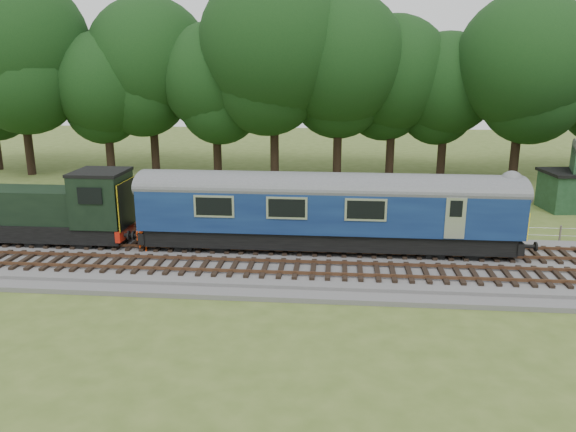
# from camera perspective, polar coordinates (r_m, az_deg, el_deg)

# --- Properties ---
(ground) EXTENTS (120.00, 120.00, 0.00)m
(ground) POSITION_cam_1_polar(r_m,az_deg,el_deg) (26.46, 4.19, -5.08)
(ground) COLOR #465B21
(ground) RESTS_ON ground
(ballast) EXTENTS (70.00, 7.00, 0.35)m
(ballast) POSITION_cam_1_polar(r_m,az_deg,el_deg) (26.40, 4.20, -4.72)
(ballast) COLOR #4C4C4F
(ballast) RESTS_ON ground
(track_north) EXTENTS (67.20, 2.40, 0.21)m
(track_north) POSITION_cam_1_polar(r_m,az_deg,el_deg) (27.65, 4.27, -3.28)
(track_north) COLOR black
(track_north) RESTS_ON ballast
(track_south) EXTENTS (67.20, 2.40, 0.21)m
(track_south) POSITION_cam_1_polar(r_m,az_deg,el_deg) (24.82, 4.13, -5.45)
(track_south) COLOR black
(track_south) RESTS_ON ballast
(fence) EXTENTS (64.00, 0.12, 1.00)m
(fence) POSITION_cam_1_polar(r_m,az_deg,el_deg) (30.73, 4.37, -2.20)
(fence) COLOR #6B6054
(fence) RESTS_ON ground
(tree_line) EXTENTS (70.00, 8.00, 18.00)m
(tree_line) POSITION_cam_1_polar(r_m,az_deg,el_deg) (47.72, 4.75, 4.02)
(tree_line) COLOR black
(tree_line) RESTS_ON ground
(dmu_railcar) EXTENTS (18.05, 2.86, 3.88)m
(dmu_railcar) POSITION_cam_1_polar(r_m,az_deg,el_deg) (27.04, 3.97, 1.15)
(dmu_railcar) COLOR black
(dmu_railcar) RESTS_ON ground
(shunter_loco) EXTENTS (8.92, 2.60, 3.38)m
(shunter_loco) POSITION_cam_1_polar(r_m,az_deg,el_deg) (30.80, -22.92, 0.49)
(shunter_loco) COLOR black
(shunter_loco) RESTS_ON ground
(worker) EXTENTS (0.67, 0.47, 1.72)m
(worker) POSITION_cam_1_polar(r_m,az_deg,el_deg) (28.05, -14.59, -1.76)
(worker) COLOR #FF420D
(worker) RESTS_ON ballast
(shed) EXTENTS (3.48, 3.48, 2.56)m
(shed) POSITION_cam_1_polar(r_m,az_deg,el_deg) (40.53, 26.54, 2.36)
(shed) COLOR #17341B
(shed) RESTS_ON ground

